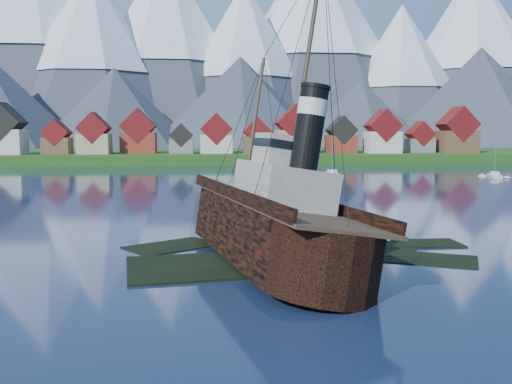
{
  "coord_description": "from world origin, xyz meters",
  "views": [
    {
      "loc": [
        -5.88,
        -46.34,
        10.61
      ],
      "look_at": [
        -1.21,
        6.0,
        5.0
      ],
      "focal_mm": 40.0,
      "sensor_mm": 36.0,
      "label": 1
    }
  ],
  "objects": [
    {
      "name": "ground",
      "position": [
        0.0,
        0.0,
        0.0
      ],
      "size": [
        1400.0,
        1400.0,
        0.0
      ],
      "primitive_type": "plane",
      "color": "#172441",
      "rests_on": "ground"
    },
    {
      "name": "shoal",
      "position": [
        1.78,
        2.15,
        -0.35
      ],
      "size": [
        31.71,
        21.24,
        1.14
      ],
      "color": "black",
      "rests_on": "ground"
    },
    {
      "name": "shore_bank",
      "position": [
        0.0,
        170.0,
        0.0
      ],
      "size": [
        600.0,
        80.0,
        3.2
      ],
      "primitive_type": "cube",
      "color": "#264D16",
      "rests_on": "ground"
    },
    {
      "name": "seawall",
      "position": [
        0.0,
        132.0,
        0.0
      ],
      "size": [
        600.0,
        2.5,
        2.0
      ],
      "primitive_type": "cube",
      "color": "#3F3D38",
      "rests_on": "ground"
    },
    {
      "name": "town",
      "position": [
        -33.12,
        152.18,
        8.99
      ],
      "size": [
        250.96,
        16.69,
        17.3
      ],
      "color": "maroon",
      "rests_on": "ground"
    },
    {
      "name": "mountains",
      "position": [
        -0.79,
        481.26,
        89.34
      ],
      "size": [
        965.0,
        340.0,
        205.0
      ],
      "color": "#2D333D",
      "rests_on": "ground"
    },
    {
      "name": "tugboat_wreck",
      "position": [
        -1.03,
        0.99,
        3.21
      ],
      "size": [
        7.5,
        32.33,
        25.62
      ],
      "rotation": [
        0.0,
        0.15,
        0.21
      ],
      "color": "black",
      "rests_on": "ground"
    },
    {
      "name": "sailboat_d",
      "position": [
        60.87,
        79.8,
        0.25
      ],
      "size": [
        4.32,
        8.32,
        11.03
      ],
      "rotation": [
        0.0,
        0.0,
        -0.3
      ],
      "color": "silver",
      "rests_on": "ground"
    },
    {
      "name": "sailboat_e",
      "position": [
        24.64,
        88.81,
        0.25
      ],
      "size": [
        3.99,
        10.27,
        11.61
      ],
      "rotation": [
        0.0,
        0.0,
        -0.15
      ],
      "color": "silver",
      "rests_on": "ground"
    }
  ]
}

